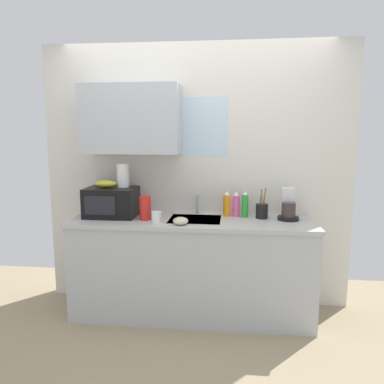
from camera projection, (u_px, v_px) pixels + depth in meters
name	position (u px, v px, depth m)	size (l,w,h in m)	color
kitchen_wall_assembly	(184.00, 165.00, 3.61)	(2.95, 0.42, 2.50)	silver
counter_unit	(192.00, 266.00, 3.43)	(2.18, 0.63, 0.90)	#B2B7BC
sink_faucet	(197.00, 204.00, 3.58)	(0.03, 0.03, 0.18)	#B2B5BA
microwave	(112.00, 202.00, 3.47)	(0.46, 0.35, 0.27)	black
banana_bunch	(106.00, 184.00, 3.45)	(0.20, 0.11, 0.07)	gold
paper_towel_roll	(123.00, 175.00, 3.47)	(0.11, 0.11, 0.22)	white
coffee_maker	(288.00, 208.00, 3.36)	(0.19, 0.21, 0.28)	black
dish_soap_bottle_orange	(227.00, 204.00, 3.49)	(0.07, 0.07, 0.24)	orange
dish_soap_bottle_pink	(236.00, 205.00, 3.48)	(0.07, 0.07, 0.23)	#E55999
dish_soap_bottle_green	(245.00, 205.00, 3.45)	(0.06, 0.06, 0.24)	green
cereal_canister	(145.00, 208.00, 3.34)	(0.10, 0.10, 0.21)	red
mug_white	(156.00, 217.00, 3.25)	(0.08, 0.08, 0.10)	white
utensil_crock	(262.00, 211.00, 3.40)	(0.11, 0.11, 0.28)	black
small_bowl	(181.00, 221.00, 3.17)	(0.13, 0.13, 0.07)	beige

